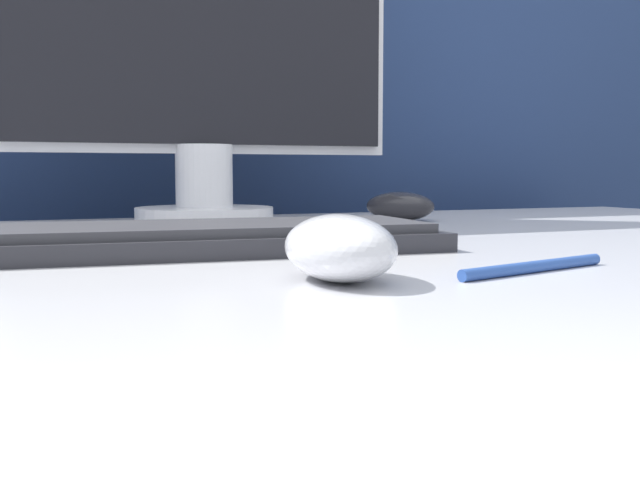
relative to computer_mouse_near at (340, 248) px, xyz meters
The scene contains 6 objects.
partition_panel 0.83m from the computer_mouse_near, 93.42° to the left, with size 5.00×0.03×1.41m.
computer_mouse_near is the anchor object (origin of this frame).
keyboard 0.21m from the computer_mouse_near, 106.00° to the left, with size 0.46×0.18×0.02m.
monitor 0.62m from the computer_mouse_near, 84.54° to the left, with size 0.53×0.18×0.54m.
computer_mouse_far 0.57m from the computer_mouse_near, 57.34° to the left, with size 0.11×0.12×0.04m.
pen 0.14m from the computer_mouse_near, ahead, with size 0.14×0.04×0.01m.
Camera 1 is at (-0.14, -0.56, 0.85)m, focal length 42.00 mm.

